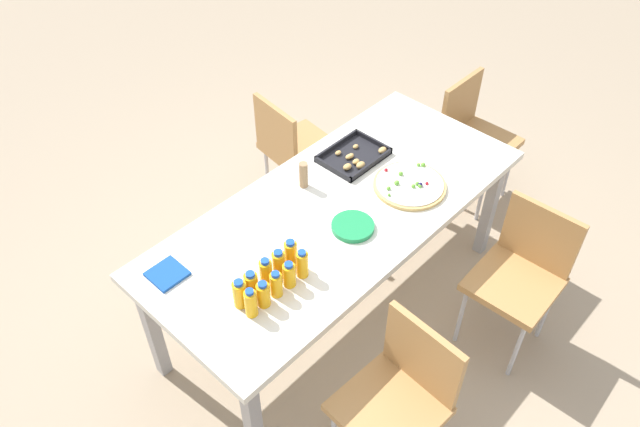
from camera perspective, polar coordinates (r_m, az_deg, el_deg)
ground_plane at (r=3.59m, az=1.45°, el=-8.29°), size 12.00×12.00×0.00m
party_table at (r=3.08m, az=1.67°, el=-0.37°), size 2.02×0.88×0.76m
chair_near_left at (r=2.72m, az=7.39°, el=-15.93°), size 0.42×0.42×0.83m
chair_far_right at (r=3.84m, az=-2.57°, el=6.26°), size 0.45×0.45×0.83m
chair_end at (r=4.07m, az=13.78°, el=7.30°), size 0.40×0.40×0.83m
chair_near_right at (r=3.25m, az=18.04°, el=-4.88°), size 0.41×0.41×0.83m
juice_bottle_0 at (r=2.56m, az=-6.36°, el=-8.14°), size 0.05×0.05×0.15m
juice_bottle_1 at (r=2.60m, az=-5.22°, el=-7.38°), size 0.06×0.06×0.13m
juice_bottle_2 at (r=2.63m, az=-4.04°, el=-6.48°), size 0.05×0.05×0.13m
juice_bottle_3 at (r=2.66m, az=-2.84°, el=-5.62°), size 0.06×0.06×0.13m
juice_bottle_4 at (r=2.69m, az=-1.64°, el=-4.65°), size 0.05×0.05×0.15m
juice_bottle_5 at (r=2.60m, az=-7.35°, el=-7.29°), size 0.06×0.06×0.14m
juice_bottle_6 at (r=2.63m, az=-6.30°, el=-6.51°), size 0.06×0.06×0.14m
juice_bottle_7 at (r=2.66m, az=-4.97°, el=-5.43°), size 0.06×0.06×0.15m
juice_bottle_8 at (r=2.69m, az=-3.79°, el=-4.62°), size 0.06×0.06×0.14m
juice_bottle_9 at (r=2.72m, az=-2.69°, el=-3.73°), size 0.06×0.06×0.15m
fruit_pizza at (r=3.17m, az=8.20°, el=2.61°), size 0.37×0.37×0.05m
snack_tray at (r=3.32m, az=3.16°, el=5.22°), size 0.34×0.26×0.04m
plate_stack at (r=2.93m, az=3.02°, el=-1.19°), size 0.20×0.20×0.02m
napkin_stack at (r=2.81m, az=-13.82°, el=-5.39°), size 0.15×0.15×0.01m
cardboard_tube at (r=3.11m, az=-1.52°, el=3.56°), size 0.04×0.04×0.14m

